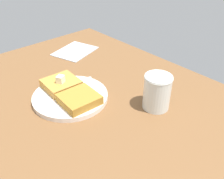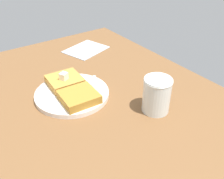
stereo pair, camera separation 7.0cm
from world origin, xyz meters
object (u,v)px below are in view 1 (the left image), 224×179
at_px(plate, 70,96).
at_px(syrup_jar, 157,94).
at_px(fork, 92,92).
at_px(napkin, 75,51).

distance_m(plate, syrup_jar, 0.25).
height_order(plate, fork, fork).
relative_size(fork, syrup_jar, 1.42).
height_order(plate, napkin, plate).
xyz_separation_m(plate, fork, (0.04, 0.05, 0.01)).
relative_size(plate, napkin, 1.38).
bearing_deg(plate, napkin, 142.82).
relative_size(fork, napkin, 0.88).
height_order(syrup_jar, napkin, syrup_jar).
bearing_deg(syrup_jar, fork, -146.62).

